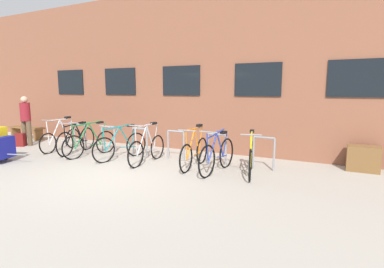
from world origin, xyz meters
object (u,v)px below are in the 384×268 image
object	(u,v)px
bicycle_green	(90,143)
wooden_bench	(26,130)
bicycle_silver	(147,148)
bicycle_white	(61,139)
bicycle_black	(77,140)
planter_box	(363,159)
bicycle_orange	(194,152)
person_by_bench	(26,117)
bicycle_teal	(121,145)
backpack	(21,140)
bicycle_blue	(217,155)
bicycle_yellow	(251,158)

from	to	relation	value
bicycle_green	wooden_bench	size ratio (longest dim) A/B	1.04
bicycle_silver	wooden_bench	world-z (taller)	bicycle_silver
bicycle_silver	bicycle_white	xyz separation A→B (m)	(-3.36, 0.12, -0.01)
bicycle_black	planter_box	world-z (taller)	bicycle_black
bicycle_orange	wooden_bench	distance (m)	7.78
bicycle_orange	person_by_bench	size ratio (longest dim) A/B	0.99
bicycle_green	bicycle_teal	world-z (taller)	bicycle_green
bicycle_teal	person_by_bench	distance (m)	4.23
bicycle_green	bicycle_silver	distance (m)	1.96
bicycle_black	backpack	world-z (taller)	bicycle_black
bicycle_black	wooden_bench	size ratio (longest dim) A/B	1.04
wooden_bench	bicycle_blue	bearing A→B (deg)	-7.32
planter_box	backpack	bearing A→B (deg)	-170.98
bicycle_teal	bicycle_black	size ratio (longest dim) A/B	0.99
person_by_bench	planter_box	xyz separation A→B (m)	(10.12, 1.42, -0.67)
wooden_bench	bicycle_teal	bearing A→B (deg)	-10.75
bicycle_yellow	bicycle_blue	world-z (taller)	bicycle_blue
bicycle_blue	backpack	size ratio (longest dim) A/B	3.96
bicycle_silver	wooden_bench	distance (m)	6.50
wooden_bench	person_by_bench	size ratio (longest dim) A/B	0.99
bicycle_silver	person_by_bench	bearing A→B (deg)	177.85
bicycle_green	wooden_bench	distance (m)	4.59
bicycle_green	bicycle_blue	bearing A→B (deg)	0.61
bicycle_silver	planter_box	distance (m)	5.27
bicycle_silver	bicycle_black	distance (m)	2.65
bicycle_green	bicycle_white	distance (m)	1.41
bicycle_teal	planter_box	xyz separation A→B (m)	(5.93, 1.57, -0.08)
person_by_bench	backpack	size ratio (longest dim) A/B	3.83
bicycle_black	wooden_bench	world-z (taller)	bicycle_black
bicycle_silver	bicycle_orange	size ratio (longest dim) A/B	1.03
bicycle_green	bicycle_teal	distance (m)	1.06
wooden_bench	planter_box	world-z (taller)	planter_box
person_by_bench	backpack	bearing A→B (deg)	-109.60
person_by_bench	planter_box	distance (m)	10.24
bicycle_white	planter_box	xyz separation A→B (m)	(8.38, 1.48, -0.07)
bicycle_white	bicycle_blue	distance (m)	5.33
bicycle_orange	bicycle_blue	xyz separation A→B (m)	(0.66, -0.13, 0.01)
bicycle_black	wooden_bench	distance (m)	3.89
bicycle_teal	bicycle_orange	distance (m)	2.22
bicycle_silver	bicycle_black	bearing A→B (deg)	178.05
bicycle_orange	planter_box	world-z (taller)	bicycle_orange
bicycle_green	bicycle_blue	world-z (taller)	bicycle_green
bicycle_silver	person_by_bench	world-z (taller)	person_by_bench
bicycle_yellow	backpack	size ratio (longest dim) A/B	3.85
planter_box	bicycle_yellow	bearing A→B (deg)	-148.11
bicycle_silver	bicycle_teal	world-z (taller)	bicycle_silver
bicycle_green	bicycle_blue	xyz separation A→B (m)	(3.93, 0.04, 0.01)
bicycle_orange	planter_box	xyz separation A→B (m)	(3.71, 1.47, -0.08)
person_by_bench	wooden_bench	bearing A→B (deg)	146.02
bicycle_black	person_by_bench	bearing A→B (deg)	177.63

